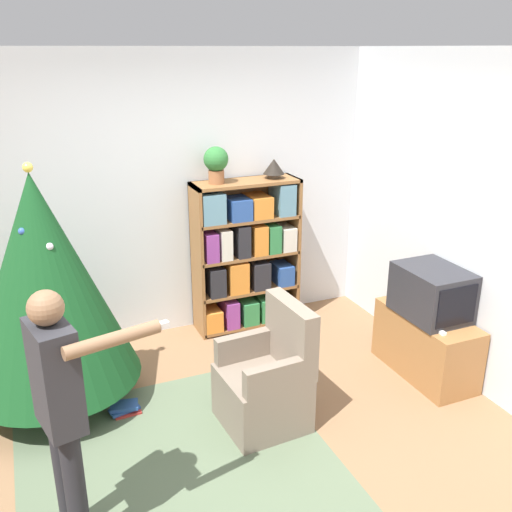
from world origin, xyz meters
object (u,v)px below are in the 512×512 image
object	(u,v)px
standing_person	(61,403)
potted_plant	(216,162)
christmas_tree	(44,281)
armchair	(267,383)
television	(432,292)
table_lamp	(274,167)
bookshelf	(245,255)

from	to	relation	value
standing_person	potted_plant	xyz separation A→B (m)	(1.58, 2.09, 0.74)
christmas_tree	armchair	world-z (taller)	christmas_tree
standing_person	armchair	bearing A→B (deg)	99.14
television	table_lamp	bearing A→B (deg)	117.56
armchair	television	bearing A→B (deg)	89.90
television	table_lamp	xyz separation A→B (m)	(-0.75, 1.43, 0.81)
christmas_tree	potted_plant	xyz separation A→B (m)	(1.56, 0.66, 0.63)
standing_person	potted_plant	world-z (taller)	potted_plant
armchair	potted_plant	bearing A→B (deg)	169.83
bookshelf	television	world-z (taller)	bookshelf
table_lamp	christmas_tree	bearing A→B (deg)	-162.81
television	standing_person	world-z (taller)	standing_person
armchair	christmas_tree	bearing A→B (deg)	-125.71
armchair	potted_plant	world-z (taller)	potted_plant
bookshelf	television	distance (m)	1.76
bookshelf	armchair	bearing A→B (deg)	-106.35
christmas_tree	potted_plant	distance (m)	1.80
standing_person	bookshelf	bearing A→B (deg)	125.50
bookshelf	table_lamp	size ratio (longest dim) A/B	7.23
television	table_lamp	size ratio (longest dim) A/B	2.92
christmas_tree	standing_person	bearing A→B (deg)	-90.92
bookshelf	table_lamp	xyz separation A→B (m)	(0.29, 0.01, 0.82)
television	potted_plant	distance (m)	2.14
television	christmas_tree	distance (m)	2.98
armchair	standing_person	world-z (taller)	standing_person
table_lamp	armchair	bearing A→B (deg)	-115.85
potted_plant	table_lamp	size ratio (longest dim) A/B	1.64
television	standing_person	size ratio (longest dim) A/B	0.39
bookshelf	potted_plant	distance (m)	0.94
bookshelf	christmas_tree	bearing A→B (deg)	-160.56
christmas_tree	standing_person	size ratio (longest dim) A/B	1.23
standing_person	christmas_tree	bearing A→B (deg)	166.22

